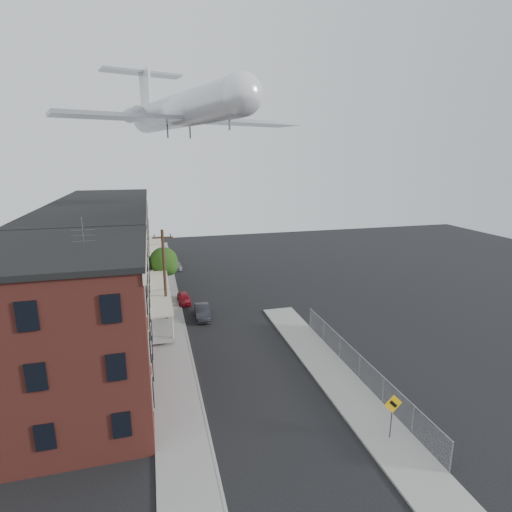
{
  "coord_description": "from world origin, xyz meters",
  "views": [
    {
      "loc": [
        -6.42,
        -17.49,
        15.23
      ],
      "look_at": [
        -0.1,
        6.45,
        9.05
      ],
      "focal_mm": 28.0,
      "sensor_mm": 36.0,
      "label": 1
    }
  ],
  "objects_px": {
    "utility_pole": "(165,277)",
    "car_mid": "(202,312)",
    "car_far": "(175,265)",
    "warning_sign": "(392,410)",
    "street_tree": "(165,262)",
    "airplane": "(179,110)",
    "car_near": "(184,298)"
  },
  "relations": [
    {
      "from": "warning_sign",
      "to": "car_far",
      "type": "relative_size",
      "value": 0.76
    },
    {
      "from": "utility_pole",
      "to": "street_tree",
      "type": "xyz_separation_m",
      "value": [
        0.33,
        9.92,
        -1.22
      ]
    },
    {
      "from": "car_near",
      "to": "car_far",
      "type": "xyz_separation_m",
      "value": [
        0.0,
        14.14,
        -0.02
      ]
    },
    {
      "from": "street_tree",
      "to": "warning_sign",
      "type": "bearing_deg",
      "value": -69.42
    },
    {
      "from": "utility_pole",
      "to": "airplane",
      "type": "xyz_separation_m",
      "value": [
        2.27,
        3.85,
        14.68
      ]
    },
    {
      "from": "street_tree",
      "to": "airplane",
      "type": "xyz_separation_m",
      "value": [
        1.94,
        -6.08,
        15.91
      ]
    },
    {
      "from": "utility_pole",
      "to": "street_tree",
      "type": "bearing_deg",
      "value": 88.11
    },
    {
      "from": "warning_sign",
      "to": "car_far",
      "type": "bearing_deg",
      "value": 103.44
    },
    {
      "from": "warning_sign",
      "to": "car_near",
      "type": "xyz_separation_m",
      "value": [
        -9.2,
        24.36,
        -1.33
      ]
    },
    {
      "from": "utility_pole",
      "to": "car_mid",
      "type": "relative_size",
      "value": 2.34
    },
    {
      "from": "street_tree",
      "to": "airplane",
      "type": "height_order",
      "value": "airplane"
    },
    {
      "from": "utility_pole",
      "to": "car_mid",
      "type": "xyz_separation_m",
      "value": [
        3.37,
        0.84,
        -4.04
      ]
    },
    {
      "from": "warning_sign",
      "to": "car_far",
      "type": "height_order",
      "value": "warning_sign"
    },
    {
      "from": "car_far",
      "to": "street_tree",
      "type": "bearing_deg",
      "value": -105.02
    },
    {
      "from": "car_far",
      "to": "airplane",
      "type": "relative_size",
      "value": 0.14
    },
    {
      "from": "warning_sign",
      "to": "car_near",
      "type": "height_order",
      "value": "warning_sign"
    },
    {
      "from": "car_far",
      "to": "airplane",
      "type": "xyz_separation_m",
      "value": [
        0.27,
        -15.63,
        18.82
      ]
    },
    {
      "from": "utility_pole",
      "to": "car_near",
      "type": "relative_size",
      "value": 2.77
    },
    {
      "from": "utility_pole",
      "to": "car_far",
      "type": "bearing_deg",
      "value": 84.14
    },
    {
      "from": "car_near",
      "to": "car_mid",
      "type": "bearing_deg",
      "value": -75.07
    },
    {
      "from": "car_far",
      "to": "utility_pole",
      "type": "bearing_deg",
      "value": -100.95
    },
    {
      "from": "utility_pole",
      "to": "airplane",
      "type": "height_order",
      "value": "airplane"
    },
    {
      "from": "street_tree",
      "to": "car_mid",
      "type": "bearing_deg",
      "value": -71.49
    },
    {
      "from": "car_near",
      "to": "warning_sign",
      "type": "bearing_deg",
      "value": -71.31
    },
    {
      "from": "street_tree",
      "to": "car_near",
      "type": "bearing_deg",
      "value": -69.97
    },
    {
      "from": "warning_sign",
      "to": "street_tree",
      "type": "bearing_deg",
      "value": 110.58
    },
    {
      "from": "utility_pole",
      "to": "airplane",
      "type": "bearing_deg",
      "value": 59.46
    },
    {
      "from": "car_far",
      "to": "warning_sign",
      "type": "bearing_deg",
      "value": -81.65
    },
    {
      "from": "street_tree",
      "to": "car_far",
      "type": "distance_m",
      "value": 10.12
    },
    {
      "from": "warning_sign",
      "to": "airplane",
      "type": "bearing_deg",
      "value": 111.33
    },
    {
      "from": "utility_pole",
      "to": "car_far",
      "type": "height_order",
      "value": "utility_pole"
    },
    {
      "from": "utility_pole",
      "to": "car_near",
      "type": "bearing_deg",
      "value": 69.45
    }
  ]
}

